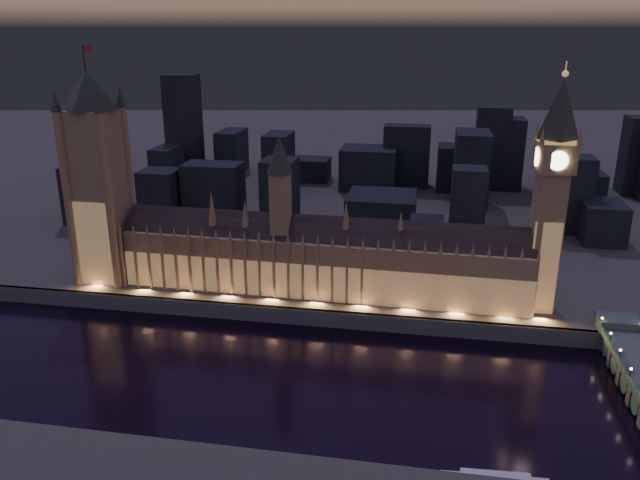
# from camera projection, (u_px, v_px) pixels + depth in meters

# --- Properties ---
(ground_plane) EXTENTS (2000.00, 2000.00, 0.00)m
(ground_plane) POSITION_uv_depth(u_px,v_px,m) (285.00, 368.00, 257.70)
(ground_plane) COLOR black
(ground_plane) RESTS_ON ground
(north_bank) EXTENTS (2000.00, 960.00, 8.00)m
(north_bank) POSITION_uv_depth(u_px,v_px,m) (384.00, 143.00, 740.94)
(north_bank) COLOR #3F483D
(north_bank) RESTS_ON ground
(embankment_wall) EXTENTS (2000.00, 2.50, 8.00)m
(embankment_wall) POSITION_uv_depth(u_px,v_px,m) (304.00, 317.00, 294.62)
(embankment_wall) COLOR #404B54
(embankment_wall) RESTS_ON ground
(palace_of_westminster) EXTENTS (202.00, 25.52, 78.00)m
(palace_of_westminster) POSITION_uv_depth(u_px,v_px,m) (319.00, 258.00, 306.14)
(palace_of_westminster) COLOR olive
(palace_of_westminster) RESTS_ON north_bank
(victoria_tower) EXTENTS (31.68, 31.68, 117.91)m
(victoria_tower) POSITION_uv_depth(u_px,v_px,m) (97.00, 169.00, 312.23)
(victoria_tower) COLOR olive
(victoria_tower) RESTS_ON north_bank
(elizabeth_tower) EXTENTS (18.00, 18.00, 112.32)m
(elizabeth_tower) POSITION_uv_depth(u_px,v_px,m) (552.00, 178.00, 274.65)
(elizabeth_tower) COLOR olive
(elizabeth_tower) RESTS_ON north_bank
(city_backdrop) EXTENTS (440.61, 215.63, 87.82)m
(city_backdrop) POSITION_uv_depth(u_px,v_px,m) (402.00, 171.00, 471.79)
(city_backdrop) COLOR black
(city_backdrop) RESTS_ON north_bank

